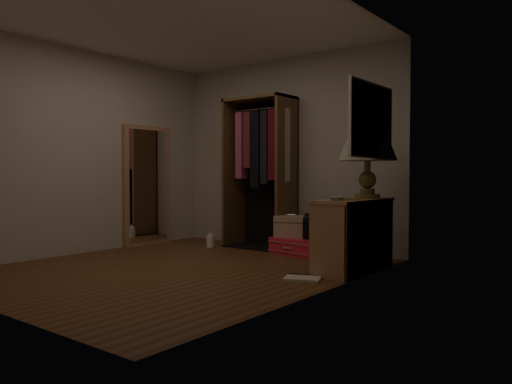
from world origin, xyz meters
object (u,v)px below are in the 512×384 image
(train_case, at_px, (291,226))
(black_bag, at_px, (317,226))
(white_jug, at_px, (210,241))
(open_wardrobe, at_px, (262,160))
(floor_mirror, at_px, (147,185))
(console_bookshelf, at_px, (355,232))
(table_lamp, at_px, (368,145))
(pink_suitcase, at_px, (301,246))

(train_case, relative_size, black_bag, 1.48)
(train_case, relative_size, white_jug, 2.39)
(open_wardrobe, distance_m, white_jug, 1.33)
(open_wardrobe, relative_size, floor_mirror, 1.21)
(open_wardrobe, height_order, white_jug, open_wardrobe)
(open_wardrobe, bearing_deg, black_bag, -10.54)
(white_jug, bearing_deg, console_bookshelf, -8.13)
(table_lamp, bearing_deg, black_bag, 161.33)
(open_wardrobe, relative_size, pink_suitcase, 2.76)
(pink_suitcase, bearing_deg, console_bookshelf, -21.32)
(pink_suitcase, bearing_deg, floor_mirror, -157.07)
(floor_mirror, bearing_deg, console_bookshelf, 0.48)
(black_bag, bearing_deg, floor_mirror, -162.76)
(train_case, bearing_deg, white_jug, 171.86)
(table_lamp, bearing_deg, open_wardrobe, 165.78)
(console_bookshelf, height_order, white_jug, console_bookshelf)
(console_bookshelf, relative_size, white_jug, 5.65)
(pink_suitcase, relative_size, white_jug, 3.74)
(floor_mirror, bearing_deg, train_case, 17.02)
(console_bookshelf, height_order, open_wardrobe, open_wardrobe)
(pink_suitcase, height_order, train_case, train_case)
(floor_mirror, height_order, train_case, floor_mirror)
(train_case, distance_m, table_lamp, 1.58)
(train_case, xyz_separation_m, white_jug, (-1.16, -0.26, -0.26))
(pink_suitcase, height_order, white_jug, pink_suitcase)
(floor_mirror, height_order, table_lamp, floor_mirror)
(floor_mirror, distance_m, train_case, 2.20)
(pink_suitcase, distance_m, train_case, 0.29)
(train_case, bearing_deg, table_lamp, -35.17)
(black_bag, bearing_deg, pink_suitcase, -179.16)
(pink_suitcase, bearing_deg, white_jug, -162.18)
(pink_suitcase, bearing_deg, train_case, 178.61)
(black_bag, relative_size, table_lamp, 0.40)
(open_wardrobe, bearing_deg, pink_suitcase, -12.98)
(floor_mirror, relative_size, white_jug, 8.57)
(console_bookshelf, relative_size, table_lamp, 1.41)
(floor_mirror, relative_size, table_lamp, 2.15)
(white_jug, bearing_deg, black_bag, 8.07)
(console_bookshelf, bearing_deg, open_wardrobe, 157.21)
(open_wardrobe, bearing_deg, white_jug, -145.42)
(open_wardrobe, relative_size, white_jug, 10.33)
(open_wardrobe, height_order, black_bag, open_wardrobe)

